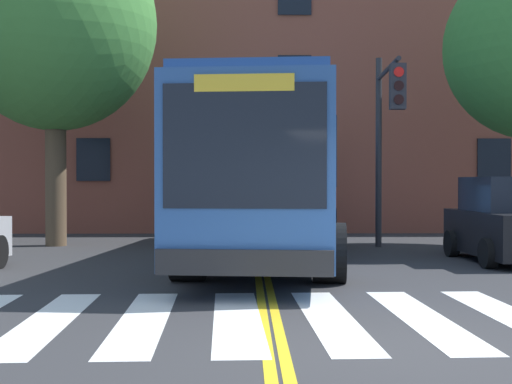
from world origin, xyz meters
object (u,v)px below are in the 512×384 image
object	(u,v)px
city_bus	(273,174)
car_black_far_lane	(509,223)
traffic_light_overhead	(386,118)
street_tree_curbside_small	(55,25)

from	to	relation	value
city_bus	car_black_far_lane	world-z (taller)	city_bus
traffic_light_overhead	street_tree_curbside_small	xyz separation A→B (m)	(-8.46, 1.80, 2.61)
city_bus	car_black_far_lane	xyz separation A→B (m)	(5.00, -0.78, -1.05)
city_bus	car_black_far_lane	bearing A→B (deg)	-8.89
traffic_light_overhead	street_tree_curbside_small	size ratio (longest dim) A/B	0.57
car_black_far_lane	street_tree_curbside_small	world-z (taller)	street_tree_curbside_small
city_bus	street_tree_curbside_small	bearing A→B (deg)	150.81
traffic_light_overhead	street_tree_curbside_small	distance (m)	9.04
traffic_light_overhead	street_tree_curbside_small	world-z (taller)	street_tree_curbside_small
city_bus	street_tree_curbside_small	xyz separation A→B (m)	(-5.65, 3.16, 3.97)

